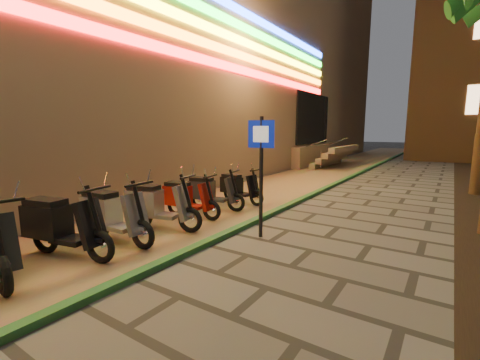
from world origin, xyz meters
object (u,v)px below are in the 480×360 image
Objects in this scene: scooter_8 at (185,198)px; scooter_10 at (237,187)px; scooter_7 at (155,205)px; scooter_6 at (110,214)px; pedestrian_sign at (261,160)px; scooter_5 at (59,225)px; scooter_9 at (210,192)px.

scooter_10 is (0.18, 2.05, -0.02)m from scooter_8.
scooter_10 is at bearing 74.64° from scooter_7.
scooter_6 is 2.12m from scooter_8.
pedestrian_sign is 1.56× the size of scooter_10.
scooter_10 is at bearing 84.51° from scooter_6.
pedestrian_sign is 2.56m from scooter_8.
pedestrian_sign reaches higher than scooter_8.
pedestrian_sign is 1.36× the size of scooter_7.
scooter_5 is at bearing -84.99° from scooter_10.
scooter_9 reaches higher than scooter_10.
scooter_6 reaches higher than scooter_8.
scooter_9 is (0.02, 0.93, 0.00)m from scooter_8.
scooter_8 is (-2.31, 0.28, -1.07)m from pedestrian_sign.
scooter_9 is (-0.11, 2.02, -0.05)m from scooter_7.
scooter_6 is at bearing -109.78° from scooter_7.
scooter_6 is at bearing -151.29° from pedestrian_sign.
scooter_7 is at bearing 72.48° from scooter_5.
scooter_6 is at bearing -84.54° from scooter_10.
pedestrian_sign is 1.50× the size of scooter_9.
scooter_8 is 0.99× the size of scooter_9.
scooter_9 is at bearing 78.51° from scooter_7.
scooter_6 is (-2.28, -1.84, -1.01)m from pedestrian_sign.
pedestrian_sign reaches higher than scooter_6.
scooter_5 reaches higher than scooter_6.
scooter_7 is 3.13m from scooter_10.
scooter_6 is 1.16× the size of scooter_10.
scooter_8 is (0.04, 3.06, -0.07)m from scooter_5.
scooter_8 is at bearing 87.32° from scooter_6.
scooter_9 is at bearing 76.46° from scooter_5.
scooter_10 is (0.22, 5.10, -0.09)m from scooter_5.
scooter_9 is (-2.29, 1.22, -1.07)m from pedestrian_sign.
scooter_7 is at bearing -89.89° from scooter_8.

